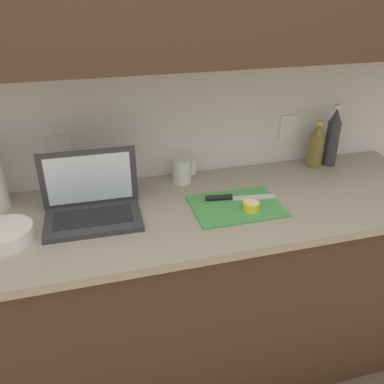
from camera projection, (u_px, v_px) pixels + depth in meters
name	position (u px, v px, depth m)	size (l,w,h in m)	color
ground_plane	(156.00, 369.00, 2.00)	(12.00, 12.00, 0.00)	brown
wall_back	(125.00, 24.00, 1.49)	(5.20, 0.38, 2.60)	white
counter_unit	(146.00, 299.00, 1.79)	(2.58, 0.66, 0.89)	#472D1E
laptop	(92.00, 202.00, 1.55)	(0.37, 0.24, 0.25)	#333338
cutting_board	(236.00, 206.00, 1.64)	(0.36, 0.26, 0.01)	#4C9E51
knife	(229.00, 197.00, 1.68)	(0.30, 0.07, 0.02)	silver
lemon_half_cut	(251.00, 206.00, 1.59)	(0.07, 0.07, 0.04)	yellow
bottle_green_soda	(316.00, 146.00, 1.95)	(0.07, 0.07, 0.23)	olive
bottle_oil_tall	(332.00, 138.00, 1.95)	(0.06, 0.06, 0.30)	#333338
measuring_cup	(182.00, 171.00, 1.82)	(0.11, 0.09, 0.11)	silver
bowl_white	(5.00, 234.00, 1.42)	(0.20, 0.20, 0.05)	white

